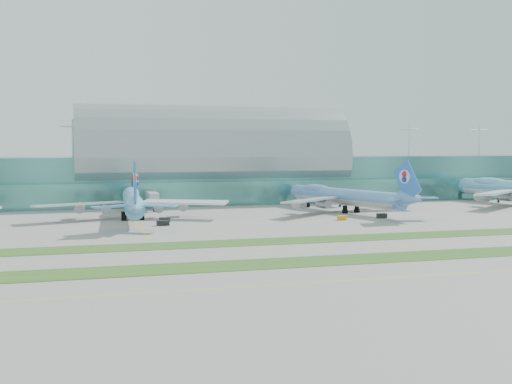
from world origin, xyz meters
name	(u,v)px	position (x,y,z in m)	size (l,w,h in m)	color
ground	(314,241)	(0.00, 0.00, 0.00)	(700.00, 700.00, 0.00)	gray
terminal	(211,169)	(0.01, 128.79, 14.23)	(340.00, 69.10, 36.00)	#3D7A75
grass_strip_near	(360,259)	(0.00, -28.00, 0.04)	(420.00, 12.00, 0.08)	#2D591E
grass_strip_far	(311,240)	(0.00, 2.00, 0.04)	(420.00, 12.00, 0.08)	#2D591E
taxiline_a	(405,277)	(0.00, -48.00, 0.01)	(420.00, 0.35, 0.01)	yellow
taxiline_b	(335,249)	(0.00, -14.00, 0.01)	(420.00, 0.35, 0.01)	yellow
taxiline_c	(291,232)	(0.00, 18.00, 0.01)	(420.00, 0.35, 0.01)	yellow
taxiline_d	(269,223)	(0.00, 40.00, 0.01)	(420.00, 0.35, 0.01)	yellow
airliner_b	(132,200)	(-40.85, 64.64, 6.26)	(64.82, 73.71, 20.28)	#61A6D7
airliner_c	(344,196)	(37.36, 66.21, 6.17)	(61.32, 71.08, 20.01)	#5D90CD
gse_c	(163,223)	(-33.39, 43.28, 0.79)	(3.79, 2.18, 1.58)	black
gse_d	(165,220)	(-31.45, 53.44, 0.68)	(3.53, 2.00, 1.36)	black
gse_e	(342,218)	(26.04, 41.79, 0.73)	(2.78, 1.64, 1.46)	gold
gse_f	(382,216)	(41.52, 43.33, 0.81)	(3.37, 1.75, 1.62)	black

